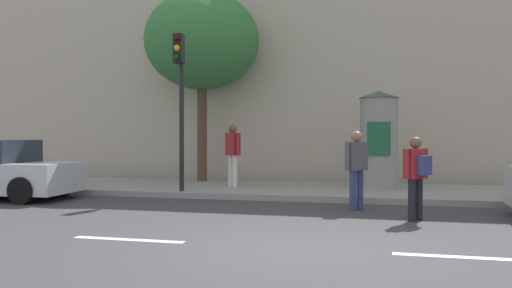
# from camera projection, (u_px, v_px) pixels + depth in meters

# --- Properties ---
(ground_plane) EXTENTS (80.00, 80.00, 0.00)m
(ground_plane) POSITION_uv_depth(u_px,v_px,m) (283.00, 248.00, 7.15)
(ground_plane) COLOR #38383A
(sidewalk_curb) EXTENTS (36.00, 4.00, 0.15)m
(sidewalk_curb) POSITION_uv_depth(u_px,v_px,m) (329.00, 191.00, 13.95)
(sidewalk_curb) COLOR gray
(sidewalk_curb) RESTS_ON ground_plane
(lane_markings) EXTENTS (25.80, 0.16, 0.01)m
(lane_markings) POSITION_uv_depth(u_px,v_px,m) (283.00, 248.00, 7.15)
(lane_markings) COLOR silver
(lane_markings) RESTS_ON ground_plane
(building_backdrop) EXTENTS (36.00, 5.00, 8.79)m
(building_backdrop) POSITION_uv_depth(u_px,v_px,m) (342.00, 61.00, 18.74)
(building_backdrop) COLOR #B7A893
(building_backdrop) RESTS_ON ground_plane
(traffic_light) EXTENTS (0.24, 0.45, 4.07)m
(traffic_light) POSITION_uv_depth(u_px,v_px,m) (180.00, 86.00, 13.06)
(traffic_light) COLOR black
(traffic_light) RESTS_ON sidewalk_curb
(poster_column) EXTENTS (1.12, 1.12, 2.69)m
(poster_column) POSITION_uv_depth(u_px,v_px,m) (379.00, 139.00, 13.91)
(poster_column) COLOR gray
(poster_column) RESTS_ON sidewalk_curb
(street_tree) EXTENTS (3.67, 3.67, 6.06)m
(street_tree) POSITION_uv_depth(u_px,v_px,m) (202.00, 42.00, 16.17)
(street_tree) COLOR #4C3826
(street_tree) RESTS_ON sidewalk_curb
(pedestrian_near_pole) EXTENTS (0.53, 0.53, 1.58)m
(pedestrian_near_pole) POSITION_uv_depth(u_px,v_px,m) (417.00, 171.00, 9.40)
(pedestrian_near_pole) COLOR black
(pedestrian_near_pole) RESTS_ON ground_plane
(pedestrian_in_dark_shirt) EXTENTS (0.47, 0.53, 1.70)m
(pedestrian_in_dark_shirt) POSITION_uv_depth(u_px,v_px,m) (356.00, 163.00, 10.77)
(pedestrian_in_dark_shirt) COLOR navy
(pedestrian_in_dark_shirt) RESTS_ON ground_plane
(pedestrian_tallest) EXTENTS (0.51, 0.50, 1.78)m
(pedestrian_tallest) POSITION_uv_depth(u_px,v_px,m) (233.00, 150.00, 14.39)
(pedestrian_tallest) COLOR silver
(pedestrian_tallest) RESTS_ON sidewalk_curb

